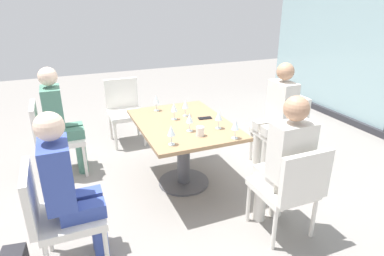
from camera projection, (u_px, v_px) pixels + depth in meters
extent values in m
plane|color=gray|center=(184.00, 183.00, 3.70)|extent=(12.00, 12.00, 0.00)
cube|color=#997551|center=(183.00, 124.00, 3.43)|extent=(1.25, 0.92, 0.04)
cylinder|color=#4C4C51|center=(183.00, 155.00, 3.57)|extent=(0.14, 0.14, 0.69)
cylinder|color=#4C4C51|center=(184.00, 182.00, 3.70)|extent=(0.56, 0.56, 0.02)
cube|color=silver|center=(72.00, 217.00, 2.47)|extent=(0.46, 0.46, 0.06)
cube|color=silver|center=(30.00, 197.00, 2.29)|extent=(0.46, 0.05, 0.42)
cylinder|color=silver|center=(107.00, 251.00, 2.45)|extent=(0.04, 0.04, 0.39)
cylinder|color=silver|center=(99.00, 219.00, 2.79)|extent=(0.04, 0.04, 0.39)
cylinder|color=silver|center=(48.00, 231.00, 2.65)|extent=(0.04, 0.04, 0.39)
cube|color=silver|center=(282.00, 188.00, 2.83)|extent=(0.46, 0.46, 0.06)
cube|color=silver|center=(306.00, 178.00, 2.52)|extent=(0.05, 0.46, 0.42)
cylinder|color=silver|center=(284.00, 193.00, 3.16)|extent=(0.04, 0.04, 0.39)
cylinder|color=silver|center=(248.00, 203.00, 3.02)|extent=(0.04, 0.04, 0.39)
cylinder|color=silver|center=(313.00, 218.00, 2.81)|extent=(0.04, 0.04, 0.39)
cylinder|color=silver|center=(274.00, 230.00, 2.67)|extent=(0.04, 0.04, 0.39)
cube|color=silver|center=(63.00, 139.00, 3.78)|extent=(0.46, 0.46, 0.06)
cube|color=silver|center=(35.00, 123.00, 3.60)|extent=(0.46, 0.05, 0.42)
cylinder|color=silver|center=(85.00, 161.00, 3.76)|extent=(0.04, 0.04, 0.39)
cylinder|color=silver|center=(82.00, 147.00, 4.11)|extent=(0.04, 0.04, 0.39)
cylinder|color=silver|center=(48.00, 168.00, 3.62)|extent=(0.04, 0.04, 0.39)
cylinder|color=silver|center=(47.00, 153.00, 3.96)|extent=(0.04, 0.04, 0.39)
cube|color=silver|center=(275.00, 133.00, 3.96)|extent=(0.46, 0.46, 0.06)
cube|color=silver|center=(295.00, 111.00, 3.96)|extent=(0.46, 0.05, 0.42)
cylinder|color=silver|center=(251.00, 146.00, 4.15)|extent=(0.04, 0.04, 0.39)
cylinder|color=silver|center=(270.00, 159.00, 3.81)|extent=(0.04, 0.04, 0.39)
cylinder|color=silver|center=(277.00, 141.00, 4.29)|extent=(0.04, 0.04, 0.39)
cylinder|color=silver|center=(297.00, 153.00, 3.95)|extent=(0.04, 0.04, 0.39)
cube|color=silver|center=(126.00, 115.00, 4.56)|extent=(0.46, 0.46, 0.06)
cube|color=silver|center=(121.00, 93.00, 4.68)|extent=(0.05, 0.46, 0.42)
cylinder|color=silver|center=(116.00, 137.00, 4.40)|extent=(0.04, 0.04, 0.39)
cylinder|color=silver|center=(145.00, 133.00, 4.54)|extent=(0.04, 0.04, 0.39)
cylinder|color=silver|center=(111.00, 127.00, 4.74)|extent=(0.04, 0.04, 0.39)
cylinder|color=silver|center=(138.00, 123.00, 4.88)|extent=(0.04, 0.04, 0.39)
cylinder|color=#384C9E|center=(101.00, 239.00, 2.53)|extent=(0.11, 0.11, 0.45)
cube|color=#384C9E|center=(83.00, 212.00, 2.39)|extent=(0.13, 0.32, 0.11)
cylinder|color=#384C9E|center=(98.00, 225.00, 2.68)|extent=(0.11, 0.11, 0.45)
cube|color=#384C9E|center=(81.00, 199.00, 2.54)|extent=(0.13, 0.32, 0.11)
cube|color=#384C9E|center=(57.00, 174.00, 2.31)|extent=(0.34, 0.20, 0.48)
sphere|color=beige|center=(49.00, 126.00, 2.17)|extent=(0.20, 0.20, 0.20)
cylinder|color=silver|center=(277.00, 195.00, 3.09)|extent=(0.11, 0.11, 0.45)
cube|color=silver|center=(286.00, 173.00, 2.90)|extent=(0.32, 0.13, 0.11)
cylinder|color=silver|center=(260.00, 199.00, 3.02)|extent=(0.11, 0.11, 0.45)
cube|color=silver|center=(269.00, 177.00, 2.83)|extent=(0.32, 0.13, 0.11)
cube|color=silver|center=(291.00, 151.00, 2.64)|extent=(0.20, 0.34, 0.48)
sphere|color=tan|center=(297.00, 109.00, 2.51)|extent=(0.20, 0.20, 0.20)
cylinder|color=#4C7F6B|center=(82.00, 155.00, 3.84)|extent=(0.11, 0.11, 0.45)
cube|color=#4C7F6B|center=(70.00, 134.00, 3.70)|extent=(0.13, 0.32, 0.11)
cylinder|color=#4C7F6B|center=(80.00, 149.00, 3.99)|extent=(0.11, 0.11, 0.45)
cube|color=#4C7F6B|center=(69.00, 129.00, 3.85)|extent=(0.13, 0.32, 0.11)
cube|color=#4C7F6B|center=(53.00, 109.00, 3.62)|extent=(0.34, 0.20, 0.48)
sphere|color=beige|center=(48.00, 76.00, 3.48)|extent=(0.20, 0.20, 0.20)
cylinder|color=silver|center=(258.00, 147.00, 4.05)|extent=(0.11, 0.11, 0.45)
cube|color=silver|center=(266.00, 124.00, 3.98)|extent=(0.13, 0.32, 0.11)
cylinder|color=silver|center=(266.00, 153.00, 3.90)|extent=(0.11, 0.11, 0.45)
cube|color=silver|center=(275.00, 130.00, 3.83)|extent=(0.13, 0.32, 0.11)
cube|color=silver|center=(282.00, 102.00, 3.84)|extent=(0.34, 0.20, 0.48)
sphere|color=tan|center=(285.00, 71.00, 3.70)|extent=(0.20, 0.20, 0.20)
cylinder|color=silver|center=(235.00, 138.00, 3.05)|extent=(0.06, 0.06, 0.00)
cylinder|color=silver|center=(235.00, 134.00, 3.03)|extent=(0.01, 0.01, 0.08)
cone|color=silver|center=(235.00, 125.00, 2.99)|extent=(0.07, 0.07, 0.09)
cylinder|color=silver|center=(190.00, 131.00, 3.21)|extent=(0.06, 0.06, 0.00)
cylinder|color=silver|center=(190.00, 127.00, 3.19)|extent=(0.01, 0.01, 0.08)
cone|color=silver|center=(190.00, 118.00, 3.16)|extent=(0.07, 0.07, 0.09)
cylinder|color=silver|center=(174.00, 119.00, 3.51)|extent=(0.06, 0.06, 0.00)
cylinder|color=silver|center=(174.00, 115.00, 3.49)|extent=(0.01, 0.01, 0.08)
cone|color=silver|center=(174.00, 107.00, 3.46)|extent=(0.07, 0.07, 0.09)
cylinder|color=silver|center=(218.00, 128.00, 3.27)|extent=(0.06, 0.06, 0.00)
cylinder|color=silver|center=(219.00, 124.00, 3.26)|extent=(0.01, 0.01, 0.08)
cone|color=silver|center=(219.00, 115.00, 3.22)|extent=(0.07, 0.07, 0.09)
cylinder|color=silver|center=(157.00, 110.00, 3.77)|extent=(0.06, 0.06, 0.00)
cylinder|color=silver|center=(156.00, 107.00, 3.75)|extent=(0.01, 0.01, 0.08)
cone|color=silver|center=(156.00, 99.00, 3.72)|extent=(0.07, 0.07, 0.09)
cylinder|color=silver|center=(185.00, 116.00, 3.61)|extent=(0.06, 0.06, 0.00)
cylinder|color=silver|center=(185.00, 112.00, 3.59)|extent=(0.01, 0.01, 0.08)
cone|color=silver|center=(185.00, 104.00, 3.56)|extent=(0.07, 0.07, 0.09)
cylinder|color=silver|center=(172.00, 144.00, 2.92)|extent=(0.06, 0.06, 0.00)
cylinder|color=silver|center=(171.00, 140.00, 2.90)|extent=(0.01, 0.01, 0.08)
cone|color=silver|center=(171.00, 130.00, 2.87)|extent=(0.07, 0.07, 0.09)
cylinder|color=white|center=(200.00, 131.00, 3.09)|extent=(0.08, 0.08, 0.09)
cube|color=black|center=(205.00, 118.00, 3.53)|extent=(0.09, 0.15, 0.01)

